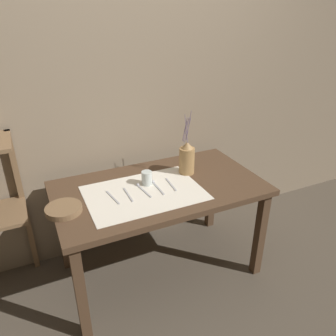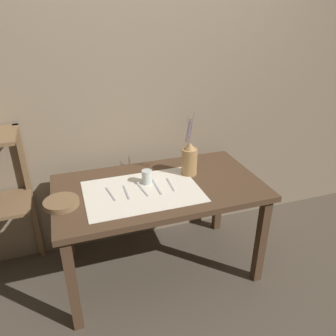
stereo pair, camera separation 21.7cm
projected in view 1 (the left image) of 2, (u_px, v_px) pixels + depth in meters
ground_plane at (160, 268)px, 2.52m from camera, size 12.00×12.00×0.00m
stone_wall_back at (131, 99)px, 2.40m from camera, size 7.00×0.06×2.40m
wooden_table at (159, 197)px, 2.24m from camera, size 1.39×0.78×0.73m
linen_cloth at (144, 193)px, 2.12m from camera, size 0.75×0.51×0.00m
pitcher_with_flowers at (187, 159)px, 2.33m from camera, size 0.11×0.11×0.46m
wooden_bowl at (64, 209)px, 1.91m from camera, size 0.21×0.21×0.04m
glass_tumbler_near at (147, 178)px, 2.20m from camera, size 0.07×0.07×0.09m
knife_center at (113, 197)px, 2.06m from camera, size 0.04×0.18×0.00m
fork_outer at (128, 195)px, 2.09m from camera, size 0.01×0.18×0.00m
spoon_outer at (140, 187)px, 2.17m from camera, size 0.04×0.19×0.02m
spoon_inner at (155, 184)px, 2.21m from camera, size 0.02×0.20×0.02m
fork_inner at (171, 184)px, 2.21m from camera, size 0.02×0.18×0.00m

